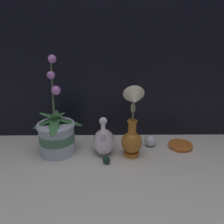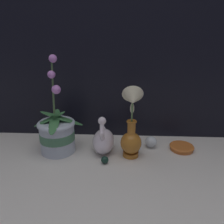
# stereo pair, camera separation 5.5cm
# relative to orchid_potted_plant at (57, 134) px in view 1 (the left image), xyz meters

# --- Properties ---
(ground_plane) EXTENTS (2.80, 2.80, 0.00)m
(ground_plane) POSITION_rel_orchid_potted_plant_xyz_m (0.28, -0.11, -0.09)
(ground_plane) COLOR beige
(window_backdrop) EXTENTS (2.80, 0.03, 1.20)m
(window_backdrop) POSITION_rel_orchid_potted_plant_xyz_m (0.28, 0.19, 0.51)
(window_backdrop) COLOR black
(window_backdrop) RESTS_ON ground_plane
(orchid_potted_plant) EXTENTS (0.22, 0.22, 0.43)m
(orchid_potted_plant) POSITION_rel_orchid_potted_plant_xyz_m (0.00, 0.00, 0.00)
(orchid_potted_plant) COLOR #B2BCCC
(orchid_potted_plant) RESTS_ON ground_plane
(swan_figurine) EXTENTS (0.10, 0.18, 0.19)m
(swan_figurine) POSITION_rel_orchid_potted_plant_xyz_m (0.21, 0.01, -0.04)
(swan_figurine) COLOR white
(swan_figurine) RESTS_ON ground_plane
(blue_vase) EXTENTS (0.09, 0.12, 0.33)m
(blue_vase) POSITION_rel_orchid_potted_plant_xyz_m (0.33, -0.04, 0.03)
(blue_vase) COLOR #B26B23
(blue_vase) RESTS_ON ground_plane
(glass_sphere) EXTENTS (0.05, 0.05, 0.05)m
(glass_sphere) POSITION_rel_orchid_potted_plant_xyz_m (0.43, 0.06, -0.07)
(glass_sphere) COLOR silver
(glass_sphere) RESTS_ON ground_plane
(amber_dish) EXTENTS (0.11, 0.11, 0.02)m
(amber_dish) POSITION_rel_orchid_potted_plant_xyz_m (0.57, 0.04, -0.08)
(amber_dish) COLOR #C66628
(amber_dish) RESTS_ON ground_plane
(glass_bauble) EXTENTS (0.03, 0.03, 0.03)m
(glass_bauble) POSITION_rel_orchid_potted_plant_xyz_m (0.22, -0.09, -0.08)
(glass_bauble) COLOR #142D23
(glass_bauble) RESTS_ON ground_plane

